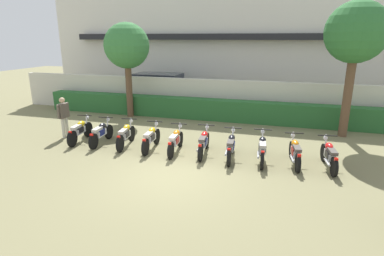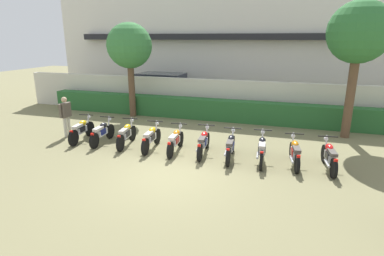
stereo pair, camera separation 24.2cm
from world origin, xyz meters
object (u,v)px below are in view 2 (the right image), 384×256
(parked_car, at_px, (164,89))
(motorcycle_in_row_8, at_px, (295,152))
(inspector_person, at_px, (66,113))
(motorcycle_in_row_9, at_px, (329,156))
(tree_near_inspector, at_px, (129,47))
(motorcycle_in_row_2, at_px, (126,134))
(motorcycle_in_row_7, at_px, (262,149))
(motorcycle_in_row_5, at_px, (203,142))
(motorcycle_in_row_0, at_px, (81,130))
(motorcycle_in_row_3, at_px, (151,137))
(motorcycle_in_row_4, at_px, (175,140))
(tree_far_side, at_px, (359,34))
(motorcycle_in_row_1, at_px, (102,132))
(motorcycle_in_row_6, at_px, (231,146))

(parked_car, height_order, motorcycle_in_row_8, parked_car)
(inspector_person, bearing_deg, motorcycle_in_row_9, -2.56)
(inspector_person, bearing_deg, tree_near_inspector, 76.52)
(motorcycle_in_row_2, relative_size, motorcycle_in_row_7, 0.95)
(motorcycle_in_row_5, bearing_deg, motorcycle_in_row_0, 85.61)
(motorcycle_in_row_2, xyz_separation_m, motorcycle_in_row_3, (1.05, -0.06, -0.00))
(parked_car, bearing_deg, motorcycle_in_row_4, -62.73)
(motorcycle_in_row_8, height_order, inspector_person, inspector_person)
(motorcycle_in_row_2, bearing_deg, motorcycle_in_row_9, -98.96)
(motorcycle_in_row_5, bearing_deg, motorcycle_in_row_3, 87.07)
(parked_car, height_order, motorcycle_in_row_3, parked_car)
(parked_car, relative_size, motorcycle_in_row_9, 2.53)
(tree_far_side, xyz_separation_m, inspector_person, (-10.94, -3.32, -3.10))
(motorcycle_in_row_3, xyz_separation_m, motorcycle_in_row_9, (5.99, -0.05, -0.00))
(motorcycle_in_row_9, bearing_deg, parked_car, 41.53)
(motorcycle_in_row_1, xyz_separation_m, motorcycle_in_row_5, (4.04, 0.01, -0.00))
(motorcycle_in_row_6, bearing_deg, parked_car, 32.00)
(motorcycle_in_row_7, xyz_separation_m, motorcycle_in_row_8, (1.03, 0.01, -0.01))
(motorcycle_in_row_1, bearing_deg, motorcycle_in_row_5, -94.53)
(motorcycle_in_row_3, height_order, motorcycle_in_row_4, motorcycle_in_row_3)
(tree_far_side, relative_size, inspector_person, 3.23)
(motorcycle_in_row_1, height_order, motorcycle_in_row_7, motorcycle_in_row_7)
(motorcycle_in_row_3, height_order, inspector_person, inspector_person)
(parked_car, height_order, motorcycle_in_row_4, parked_car)
(motorcycle_in_row_1, xyz_separation_m, motorcycle_in_row_8, (7.07, -0.07, -0.00))
(motorcycle_in_row_1, height_order, motorcycle_in_row_4, motorcycle_in_row_1)
(tree_far_side, distance_m, motorcycle_in_row_6, 6.62)
(motorcycle_in_row_1, bearing_deg, motorcycle_in_row_0, 85.07)
(motorcycle_in_row_0, distance_m, motorcycle_in_row_9, 9.01)
(motorcycle_in_row_6, relative_size, motorcycle_in_row_8, 1.08)
(motorcycle_in_row_0, relative_size, motorcycle_in_row_4, 1.01)
(motorcycle_in_row_6, xyz_separation_m, motorcycle_in_row_8, (2.04, 0.08, -0.01))
(motorcycle_in_row_3, xyz_separation_m, motorcycle_in_row_8, (4.98, -0.03, -0.01))
(tree_far_side, distance_m, motorcycle_in_row_7, 6.02)
(parked_car, xyz_separation_m, motorcycle_in_row_8, (7.57, -7.47, -0.50))
(motorcycle_in_row_9, bearing_deg, inspector_person, 80.09)
(motorcycle_in_row_6, distance_m, motorcycle_in_row_7, 1.02)
(parked_car, bearing_deg, motorcycle_in_row_0, -91.40)
(tree_near_inspector, bearing_deg, motorcycle_in_row_3, -54.89)
(motorcycle_in_row_1, bearing_deg, parked_car, -0.78)
(parked_car, xyz_separation_m, motorcycle_in_row_7, (6.54, -7.49, -0.48))
(motorcycle_in_row_7, bearing_deg, motorcycle_in_row_4, 84.88)
(parked_car, xyz_separation_m, motorcycle_in_row_4, (3.53, -7.47, -0.50))
(motorcycle_in_row_3, bearing_deg, inspector_person, 79.92)
(motorcycle_in_row_4, height_order, motorcycle_in_row_5, motorcycle_in_row_5)
(motorcycle_in_row_6, height_order, inspector_person, inspector_person)
(tree_near_inspector, distance_m, motorcycle_in_row_4, 6.65)
(motorcycle_in_row_9, height_order, inspector_person, inspector_person)
(tree_far_side, xyz_separation_m, motorcycle_in_row_6, (-4.02, -3.83, -3.61))
(tree_near_inspector, bearing_deg, motorcycle_in_row_1, -77.43)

